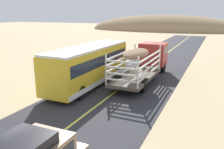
{
  "coord_description": "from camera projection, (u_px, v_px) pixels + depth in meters",
  "views": [
    {
      "loc": [
        6.65,
        -5.67,
        5.79
      ],
      "look_at": [
        0.0,
        9.11,
        1.53
      ],
      "focal_mm": 37.45,
      "sensor_mm": 36.0,
      "label": 1
    }
  ],
  "objects": [
    {
      "name": "livestock_truck",
      "position": [
        147.0,
        58.0,
        21.67
      ],
      "size": [
        2.53,
        9.7,
        3.02
      ],
      "color": "#B2332D",
      "rests_on": "road_surface"
    },
    {
      "name": "distant_hill",
      "position": [
        163.0,
        30.0,
        81.09
      ],
      "size": [
        53.5,
        19.79,
        10.67
      ],
      "primitive_type": "ellipsoid",
      "color": "#997C5A",
      "rests_on": "ground"
    },
    {
      "name": "bus",
      "position": [
        90.0,
        64.0,
        19.06
      ],
      "size": [
        2.54,
        10.0,
        3.21
      ],
      "color": "gold",
      "rests_on": "road_surface"
    }
  ]
}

